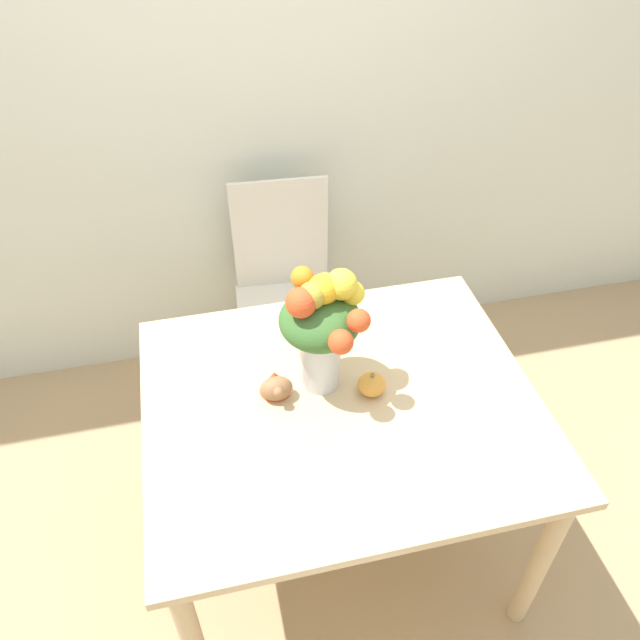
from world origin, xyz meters
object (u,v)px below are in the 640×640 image
flower_vase (322,325)px  pumpkin (372,384)px  dining_chair_near_window (286,292)px  turkey_figurine (276,384)px

flower_vase → pumpkin: size_ratio=4.80×
flower_vase → dining_chair_near_window: size_ratio=0.42×
flower_vase → turkey_figurine: bearing=-172.9°
flower_vase → dining_chair_near_window: bearing=88.1°
turkey_figurine → pumpkin: bearing=-11.9°
flower_vase → pumpkin: 0.25m
turkey_figurine → dining_chair_near_window: 0.87m
pumpkin → dining_chair_near_window: size_ratio=0.09×
flower_vase → pumpkin: flower_vase is taller
flower_vase → turkey_figurine: (-0.14, -0.02, -0.19)m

